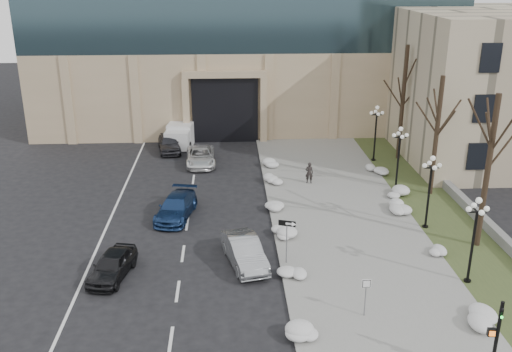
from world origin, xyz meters
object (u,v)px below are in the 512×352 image
Objects in this scene: car_d at (201,156)px; car_e at (169,143)px; lamppost_a at (475,229)px; lamppost_b at (430,182)px; lamppost_d at (376,126)px; traffic_signal at (495,343)px; one_way_sign at (290,229)px; keep_sign at (366,290)px; car_c at (176,207)px; car_b at (244,251)px; pedestrian at (309,173)px; lamppost_c at (399,150)px; car_a at (112,265)px; box_truck at (183,132)px.

car_e reaches higher than car_d.
lamppost_a is 1.00× the size of lamppost_b.
lamppost_a is at bearing -90.00° from lamppost_d.
traffic_signal is 13.98m from lamppost_b.
keep_sign is at bearing -41.90° from one_way_sign.
car_e is (-1.70, 14.15, 0.06)m from car_c.
car_b is at bearing -123.94° from lamppost_d.
lamppost_b reaches higher than car_c.
car_c is 10.85m from pedestrian.
one_way_sign is 0.55× the size of lamppost_d.
lamppost_b is (6.14, -7.97, 2.15)m from pedestrian.
keep_sign is at bearing -155.41° from lamppost_a.
car_e reaches higher than car_b.
car_c is at bearing 149.76° from lamppost_a.
lamppost_c is at bearing 68.29° from one_way_sign.
one_way_sign is 19.33m from lamppost_d.
lamppost_c is 1.00× the size of lamppost_d.
car_a is 0.83× the size of car_c.
car_e reaches higher than car_a.
car_d is 19.54m from lamppost_b.
car_d is 14.55m from lamppost_d.
car_a is at bearing -102.17° from car_e.
car_e is 14.14m from pedestrian.
traffic_signal reaches higher than car_b.
lamppost_b reaches higher than car_b.
box_truck is 1.37× the size of lamppost_a.
lamppost_d reaches higher than car_c.
car_d is 24.37m from lamppost_a.
car_d is 29.49m from traffic_signal.
car_d is at bearing -23.31° from pedestrian.
pedestrian is at bearing 108.17° from traffic_signal.
lamppost_b reaches higher than one_way_sign.
lamppost_a reaches higher than box_truck.
car_b is 12.22m from lamppost_b.
car_a is 17.68m from pedestrian.
lamppost_d is at bearing 42.22° from car_b.
lamppost_d reaches higher than pedestrian.
lamppost_a is (6.14, -14.47, 2.15)m from pedestrian.
car_e is 1.24× the size of traffic_signal.
car_b is at bearing -137.59° from lamppost_c.
car_a is at bearing 174.92° from lamppost_a.
car_c is 16.92m from box_truck.
lamppost_b is at bearing -90.00° from lamppost_c.
keep_sign is at bearing 98.82° from pedestrian.
lamppost_d reaches higher than car_b.
lamppost_b is (17.25, -16.72, 2.31)m from car_e.
lamppost_c reaches higher than car_a.
lamppost_a reaches higher than car_e.
pedestrian is at bearing -42.15° from box_truck.
box_truck reaches higher than car_e.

